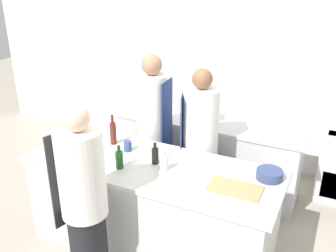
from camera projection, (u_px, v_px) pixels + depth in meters
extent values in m
plane|color=#A89E8E|center=(153.00, 242.00, 3.80)|extent=(16.00, 16.00, 0.00)
cube|color=silver|center=(226.00, 62.00, 5.02)|extent=(8.00, 0.06, 2.80)
cube|color=silver|center=(152.00, 206.00, 3.64)|extent=(2.30, 0.86, 0.86)
cube|color=silver|center=(151.00, 166.00, 3.46)|extent=(2.39, 0.90, 0.04)
cube|color=silver|center=(206.00, 155.00, 4.64)|extent=(2.24, 0.58, 0.86)
cube|color=silver|center=(207.00, 122.00, 4.46)|extent=(2.33, 0.61, 0.04)
cylinder|color=black|center=(90.00, 251.00, 3.12)|extent=(0.31, 0.31, 0.77)
cylinder|color=white|center=(82.00, 174.00, 2.83)|extent=(0.36, 0.36, 0.71)
cube|color=#2D2D33|center=(69.00, 177.00, 2.99)|extent=(0.11, 0.33, 0.82)
sphere|color=beige|center=(76.00, 118.00, 2.65)|extent=(0.20, 0.20, 0.20)
cylinder|color=black|center=(154.00, 168.00, 4.38)|extent=(0.28, 0.28, 0.80)
cylinder|color=silver|center=(152.00, 107.00, 4.08)|extent=(0.33, 0.33, 0.72)
cube|color=navy|center=(167.00, 118.00, 4.07)|extent=(0.04, 0.31, 0.84)
sphere|color=#9E7051|center=(152.00, 65.00, 3.90)|extent=(0.22, 0.22, 0.22)
cylinder|color=black|center=(198.00, 184.00, 4.08)|extent=(0.31, 0.31, 0.77)
cylinder|color=white|center=(201.00, 122.00, 3.80)|extent=(0.37, 0.37, 0.70)
cube|color=navy|center=(182.00, 130.00, 3.86)|extent=(0.13, 0.34, 0.81)
sphere|color=brown|center=(202.00, 79.00, 3.62)|extent=(0.21, 0.21, 0.21)
cylinder|color=black|center=(155.00, 156.00, 3.44)|extent=(0.07, 0.07, 0.15)
cylinder|color=black|center=(155.00, 146.00, 3.40)|extent=(0.03, 0.03, 0.06)
cylinder|color=silver|center=(164.00, 163.00, 3.33)|extent=(0.07, 0.07, 0.14)
cylinder|color=silver|center=(164.00, 154.00, 3.30)|extent=(0.03, 0.03, 0.05)
cylinder|color=#5B2319|center=(113.00, 134.00, 3.81)|extent=(0.07, 0.07, 0.23)
cylinder|color=#5B2319|center=(112.00, 119.00, 3.75)|extent=(0.03, 0.03, 0.09)
cylinder|color=#19471E|center=(119.00, 160.00, 3.36)|extent=(0.07, 0.07, 0.16)
cylinder|color=#19471E|center=(119.00, 149.00, 3.31)|extent=(0.03, 0.03, 0.06)
cylinder|color=white|center=(55.00, 153.00, 3.58)|extent=(0.26, 0.26, 0.08)
cylinder|color=white|center=(71.00, 136.00, 3.95)|extent=(0.24, 0.24, 0.06)
cylinder|color=navy|center=(269.00, 174.00, 3.20)|extent=(0.23, 0.23, 0.08)
cylinder|color=#33477F|center=(128.00, 146.00, 3.69)|extent=(0.08, 0.08, 0.10)
cube|color=tan|center=(235.00, 188.00, 3.06)|extent=(0.44, 0.26, 0.01)
cylinder|color=silver|center=(204.00, 113.00, 4.41)|extent=(0.31, 0.31, 0.18)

